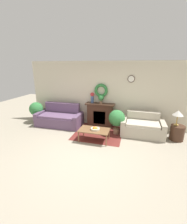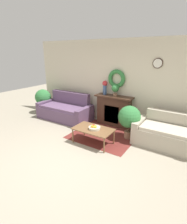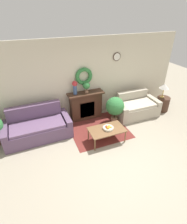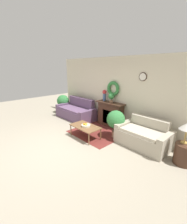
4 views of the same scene
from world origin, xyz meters
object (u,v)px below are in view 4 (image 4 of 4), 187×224
Objects in this scene: potted_plant_on_mantel at (111,97)px; loveseat_right at (143,136)px; couch_left at (76,112)px; fruit_bowl at (86,125)px; table_lamp at (187,127)px; side_table_by_loveseat at (184,154)px; potted_plant_floor_by_loveseat at (116,120)px; fireplace at (110,114)px; vase_on_mantel_left at (104,94)px; coffee_table at (85,127)px; potted_plant_floor_by_couch at (63,101)px.

loveseat_right is at bearing -15.34° from potted_plant_on_mantel.
couch_left is 6.40× the size of fruit_bowl.
fruit_bowl is at bearing -161.25° from table_lamp.
table_lamp is at bearing 141.34° from side_table_by_loveseat.
side_table_by_loveseat is 2.14m from potted_plant_floor_by_loveseat.
couch_left is (-1.71, -0.44, -0.18)m from fireplace.
vase_on_mantel_left is 1.21× the size of potted_plant_on_mantel.
coffee_table is 1.05m from potted_plant_floor_by_loveseat.
fireplace is 1.45m from fruit_bowl.
potted_plant_floor_by_loveseat is at bearing 49.90° from coffee_table.
vase_on_mantel_left reaches higher than potted_plant_on_mantel.
fireplace is at bearing -0.93° from vase_on_mantel_left.
table_lamp is 0.56× the size of potted_plant_floor_by_loveseat.
potted_plant_floor_by_couch is (-3.03, 1.04, 0.22)m from coffee_table.
potted_plant_on_mantel is at bearing 7.35° from potted_plant_floor_by_couch.
fireplace is 0.79× the size of loveseat_right.
coffee_table is at bearing -86.02° from potted_plant_on_mantel.
fireplace is 2.29× the size of side_table_by_loveseat.
table_lamp is 2.09m from potted_plant_floor_by_loveseat.
potted_plant_on_mantel is at bearing 95.38° from fruit_bowl.
fireplace is 1.03m from potted_plant_floor_by_loveseat.
fruit_bowl is (-1.58, -0.96, 0.16)m from loveseat_right.
couch_left is 3.68× the size of table_lamp.
coffee_table is at bearing -162.86° from side_table_by_loveseat.
loveseat_right is 4.65m from potted_plant_floor_by_couch.
side_table_by_loveseat is 3.08m from potted_plant_on_mantel.
fruit_bowl is 0.68× the size of vase_on_mantel_left.
potted_plant_floor_by_loveseat is at bearing -5.97° from couch_left.
potted_plant_floor_by_couch is (-1.19, 0.04, 0.28)m from couch_left.
couch_left is 1.26× the size of loveseat_right.
couch_left is at bearing -166.35° from potted_plant_on_mantel.
potted_plant_on_mantel is (1.74, 0.42, 0.90)m from couch_left.
potted_plant_floor_by_couch is at bearing -172.65° from potted_plant_on_mantel.
table_lamp is at bearing 3.21° from potted_plant_floor_by_loveseat.
couch_left is 2.00m from potted_plant_on_mantel.
vase_on_mantel_left is at bearing 109.65° from fruit_bowl.
side_table_by_loveseat is at bearing -38.66° from table_lamp.
potted_plant_on_mantel reaches higher than side_table_by_loveseat.
fireplace is 2.92m from potted_plant_floor_by_couch.
table_lamp is at bearing -10.43° from potted_plant_on_mantel.
side_table_by_loveseat is at bearing -11.28° from fireplace.
vase_on_mantel_left is (-0.48, 1.44, 0.87)m from coffee_table.
fireplace is 1.30× the size of potted_plant_floor_by_loveseat.
side_table_by_loveseat is (2.77, 0.86, -0.12)m from coffee_table.
loveseat_right is 2.90× the size of side_table_by_loveseat.
side_table_by_loveseat is at bearing -4.29° from loveseat_right.
vase_on_mantel_left is 1.46m from potted_plant_floor_by_loveseat.
table_lamp is (1.10, -0.05, 0.66)m from loveseat_right.
table_lamp reaches higher than fireplace.
potted_plant_on_mantel is 0.39× the size of potted_plant_floor_by_couch.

